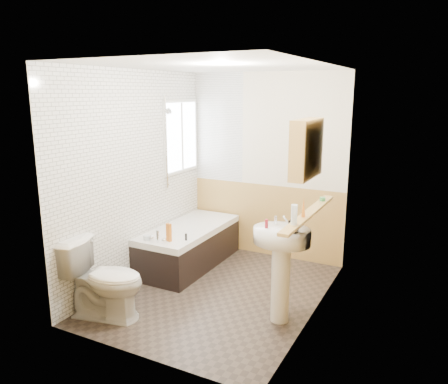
{
  "coord_description": "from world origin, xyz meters",
  "views": [
    {
      "loc": [
        2.17,
        -4.07,
        2.24
      ],
      "look_at": [
        0.0,
        0.15,
        1.15
      ],
      "focal_mm": 35.0,
      "sensor_mm": 36.0,
      "label": 1
    }
  ],
  "objects_px": {
    "pine_shelf": "(309,213)",
    "sink": "(281,256)",
    "toilet": "(104,280)",
    "bathtub": "(189,245)",
    "medicine_cabinet": "(306,149)"
  },
  "relations": [
    {
      "from": "toilet",
      "to": "medicine_cabinet",
      "type": "relative_size",
      "value": 1.36
    },
    {
      "from": "bathtub",
      "to": "medicine_cabinet",
      "type": "distance_m",
      "value": 2.38
    },
    {
      "from": "bathtub",
      "to": "sink",
      "type": "height_order",
      "value": "sink"
    },
    {
      "from": "bathtub",
      "to": "toilet",
      "type": "bearing_deg",
      "value": -91.1
    },
    {
      "from": "toilet",
      "to": "sink",
      "type": "relative_size",
      "value": 0.76
    },
    {
      "from": "toilet",
      "to": "bathtub",
      "type": "bearing_deg",
      "value": -13.43
    },
    {
      "from": "bathtub",
      "to": "sink",
      "type": "bearing_deg",
      "value": -27.73
    },
    {
      "from": "sink",
      "to": "pine_shelf",
      "type": "distance_m",
      "value": 0.49
    },
    {
      "from": "sink",
      "to": "pine_shelf",
      "type": "height_order",
      "value": "pine_shelf"
    },
    {
      "from": "toilet",
      "to": "pine_shelf",
      "type": "bearing_deg",
      "value": -74.74
    },
    {
      "from": "toilet",
      "to": "sink",
      "type": "height_order",
      "value": "sink"
    },
    {
      "from": "sink",
      "to": "medicine_cabinet",
      "type": "bearing_deg",
      "value": 42.57
    },
    {
      "from": "pine_shelf",
      "to": "sink",
      "type": "bearing_deg",
      "value": -134.51
    },
    {
      "from": "bathtub",
      "to": "pine_shelf",
      "type": "relative_size",
      "value": 1.03
    },
    {
      "from": "toilet",
      "to": "pine_shelf",
      "type": "relative_size",
      "value": 0.54
    }
  ]
}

